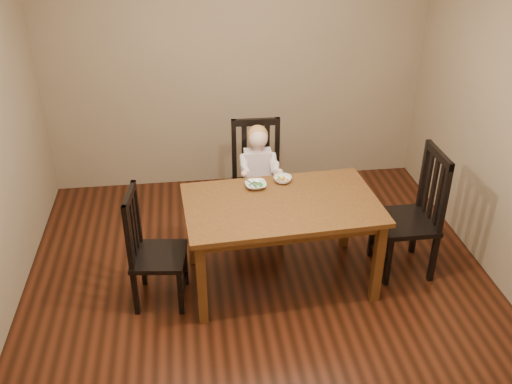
{
  "coord_description": "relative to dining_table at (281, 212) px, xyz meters",
  "views": [
    {
      "loc": [
        -0.53,
        -3.75,
        3.1
      ],
      "look_at": [
        -0.01,
        0.25,
        0.8
      ],
      "focal_mm": 40.0,
      "sensor_mm": 36.0,
      "label": 1
    }
  ],
  "objects": [
    {
      "name": "fork",
      "position": [
        -0.21,
        0.25,
        0.13
      ],
      "size": [
        0.09,
        0.1,
        0.05
      ],
      "rotation": [
        0.0,
        0.0,
        0.74
      ],
      "color": "silver",
      "rests_on": "bowl_peas"
    },
    {
      "name": "dining_table",
      "position": [
        0.0,
        0.0,
        0.0
      ],
      "size": [
        1.61,
        1.02,
        0.78
      ],
      "rotation": [
        0.0,
        0.0,
        0.06
      ],
      "color": "#482311",
      "rests_on": "room"
    },
    {
      "name": "chair_right",
      "position": [
        1.14,
        0.04,
        -0.14
      ],
      "size": [
        0.47,
        0.49,
        1.13
      ],
      "rotation": [
        0.0,
        0.0,
        1.58
      ],
      "color": "black",
      "rests_on": "room"
    },
    {
      "name": "bowl_veg",
      "position": [
        0.07,
        0.34,
        0.11
      ],
      "size": [
        0.17,
        0.17,
        0.05
      ],
      "primitive_type": "imported",
      "rotation": [
        0.0,
        0.0,
        -0.12
      ],
      "color": "white",
      "rests_on": "dining_table"
    },
    {
      "name": "chair_child",
      "position": [
        -0.09,
        0.84,
        -0.16
      ],
      "size": [
        0.48,
        0.46,
        1.1
      ],
      "rotation": [
        0.0,
        0.0,
        3.12
      ],
      "color": "black",
      "rests_on": "room"
    },
    {
      "name": "toddler",
      "position": [
        -0.09,
        0.79,
        -0.01
      ],
      "size": [
        0.34,
        0.42,
        0.57
      ],
      "primitive_type": null,
      "rotation": [
        0.0,
        0.0,
        3.12
      ],
      "color": "white",
      "rests_on": "chair_child"
    },
    {
      "name": "room",
      "position": [
        -0.17,
        -0.1,
        0.66
      ],
      "size": [
        4.01,
        4.01,
        2.71
      ],
      "color": "#441B0E",
      "rests_on": "ground"
    },
    {
      "name": "chair_left",
      "position": [
        -1.05,
        -0.11,
        -0.21
      ],
      "size": [
        0.46,
        0.48,
        1.0
      ],
      "rotation": [
        0.0,
        0.0,
        -1.69
      ],
      "color": "black",
      "rests_on": "room"
    },
    {
      "name": "bowl_peas",
      "position": [
        -0.17,
        0.27,
        0.11
      ],
      "size": [
        0.18,
        0.18,
        0.04
      ],
      "primitive_type": "imported",
      "rotation": [
        0.0,
        0.0,
        0.04
      ],
      "color": "white",
      "rests_on": "dining_table"
    }
  ]
}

